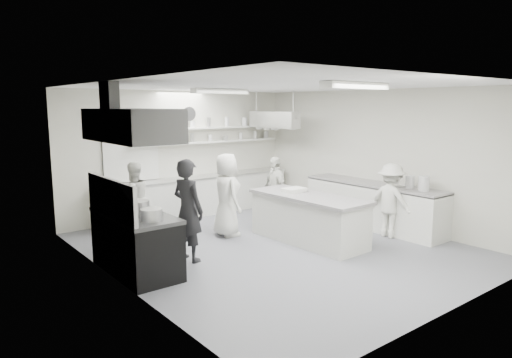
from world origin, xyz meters
TOP-DOWN VIEW (x-y plane):
  - floor at (0.00, 0.00)m, footprint 6.00×7.00m
  - ceiling at (0.00, 0.00)m, footprint 6.00×7.00m
  - wall_back at (0.00, 3.50)m, footprint 6.00×0.04m
  - wall_front at (0.00, -3.50)m, footprint 6.00×0.04m
  - wall_left at (-3.00, 0.00)m, footprint 0.04×7.00m
  - wall_right at (3.00, 0.00)m, footprint 0.04×7.00m
  - stove at (-2.60, 0.40)m, footprint 0.80×1.80m
  - exhaust_hood at (-2.60, 0.40)m, footprint 0.85×2.00m
  - back_counter at (0.30, 3.20)m, footprint 5.00×0.60m
  - shelf_lower at (0.70, 3.37)m, footprint 4.20×0.26m
  - shelf_upper at (0.70, 3.37)m, footprint 4.20×0.26m
  - pass_through_window at (-1.30, 3.48)m, footprint 1.30×0.04m
  - wall_clock at (0.20, 3.46)m, footprint 0.32×0.05m
  - right_counter at (2.65, -0.20)m, footprint 0.74×3.30m
  - pot_rack at (2.00, 2.40)m, footprint 0.30×1.60m
  - light_fixture_front at (0.00, -1.80)m, footprint 1.30×0.25m
  - light_fixture_rear at (0.00, 1.80)m, footprint 1.30×0.25m
  - prep_island at (0.75, -0.11)m, footprint 0.95×2.41m
  - stove_pot at (-2.60, 0.29)m, footprint 0.38×0.38m
  - cook_stove at (-1.66, 0.36)m, footprint 0.56×0.72m
  - cook_back at (-1.75, 2.41)m, footprint 0.74×0.58m
  - cook_island_left at (-0.26, 1.23)m, footprint 0.66×0.90m
  - cook_island_right at (1.23, 1.45)m, footprint 0.54×0.94m
  - cook_right at (2.28, -0.92)m, footprint 0.58×0.99m
  - bowl_island_a at (0.92, 0.27)m, footprint 0.27×0.27m
  - bowl_island_b at (0.90, 0.29)m, footprint 0.22×0.22m
  - bowl_right at (2.76, -0.79)m, footprint 0.27×0.27m

SIDE VIEW (x-z plane):
  - floor at x=0.00m, z-range -0.02..0.00m
  - prep_island at x=0.75m, z-range 0.00..0.88m
  - stove at x=-2.60m, z-range 0.00..0.90m
  - back_counter at x=0.30m, z-range 0.00..0.92m
  - right_counter at x=2.65m, z-range 0.00..0.94m
  - cook_right at x=2.28m, z-range 0.00..1.51m
  - cook_island_right at x=1.23m, z-range 0.00..1.51m
  - cook_back at x=-1.75m, z-range 0.00..1.53m
  - cook_island_left at x=-0.26m, z-range 0.00..1.70m
  - cook_stove at x=-1.66m, z-range 0.00..1.77m
  - bowl_island_a at x=0.92m, z-range 0.88..0.94m
  - bowl_island_b at x=0.90m, z-range 0.88..0.95m
  - bowl_right at x=2.76m, z-range 0.94..1.00m
  - stove_pot at x=-2.60m, z-range 0.91..1.18m
  - pass_through_window at x=-1.30m, z-range 0.95..1.95m
  - wall_back at x=0.00m, z-range 0.00..3.00m
  - wall_front at x=0.00m, z-range 0.00..3.00m
  - wall_left at x=-3.00m, z-range 0.00..3.00m
  - wall_right at x=3.00m, z-range 0.00..3.00m
  - shelf_lower at x=0.70m, z-range 1.73..1.77m
  - shelf_upper at x=0.70m, z-range 2.08..2.12m
  - pot_rack at x=2.00m, z-range 2.10..2.50m
  - exhaust_hood at x=-2.60m, z-range 2.10..2.60m
  - wall_clock at x=0.20m, z-range 2.29..2.61m
  - light_fixture_front at x=0.00m, z-range 2.89..2.99m
  - light_fixture_rear at x=0.00m, z-range 2.89..2.99m
  - ceiling at x=0.00m, z-range 3.00..3.02m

